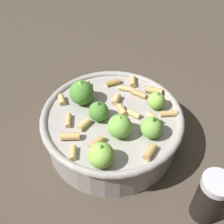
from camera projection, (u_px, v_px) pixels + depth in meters
ground_plane at (112, 140)px, 0.54m from camera, size 2.40×2.40×0.00m
cooking_pan at (112, 126)px, 0.51m from camera, size 0.26×0.26×0.12m
pepper_shaker at (210, 198)px, 0.40m from camera, size 0.04×0.04×0.09m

